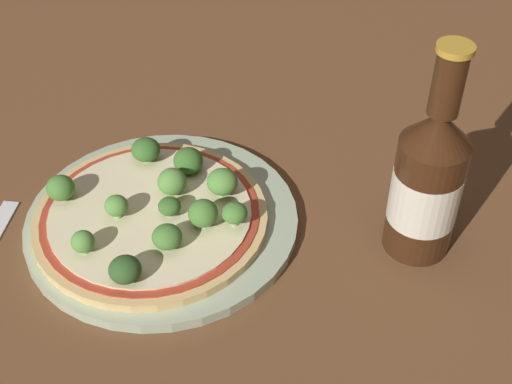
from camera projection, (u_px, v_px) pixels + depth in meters
name	position (u px, v px, depth m)	size (l,w,h in m)	color
ground_plane	(149.00, 210.00, 0.79)	(3.00, 3.00, 0.00)	brown
plate	(162.00, 221.00, 0.77)	(0.29, 0.29, 0.01)	#A3B293
pizza	(151.00, 217.00, 0.75)	(0.25, 0.25, 0.01)	tan
broccoli_floret_0	(167.00, 237.00, 0.70)	(0.03, 0.03, 0.03)	#89A866
broccoli_floret_1	(83.00, 242.00, 0.70)	(0.02, 0.02, 0.03)	#89A866
broccoli_floret_2	(172.00, 183.00, 0.76)	(0.03, 0.03, 0.03)	#89A866
broccoli_floret_3	(170.00, 207.00, 0.74)	(0.02, 0.02, 0.02)	#89A866
broccoli_floret_4	(61.00, 188.00, 0.75)	(0.03, 0.03, 0.03)	#89A866
broccoli_floret_5	(116.00, 206.00, 0.73)	(0.02, 0.02, 0.03)	#89A866
broccoli_floret_6	(222.00, 182.00, 0.76)	(0.03, 0.03, 0.03)	#89A866
broccoli_floret_7	(146.00, 150.00, 0.80)	(0.03, 0.03, 0.03)	#89A866
broccoli_floret_8	(203.00, 213.00, 0.72)	(0.03, 0.03, 0.03)	#89A866
broccoli_floret_9	(188.00, 161.00, 0.79)	(0.03, 0.03, 0.03)	#89A866
broccoli_floret_10	(127.00, 270.00, 0.67)	(0.03, 0.03, 0.03)	#89A866
broccoli_floret_11	(235.00, 213.00, 0.72)	(0.03, 0.03, 0.03)	#89A866
beer_bottle	(428.00, 181.00, 0.69)	(0.07, 0.07, 0.24)	#381E0F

